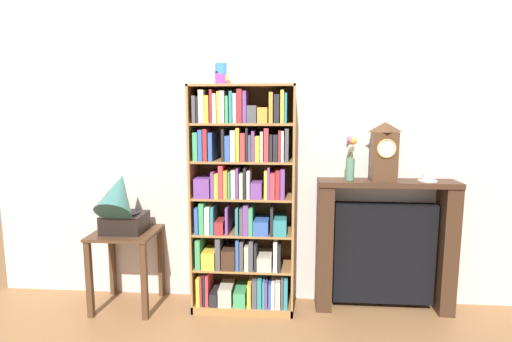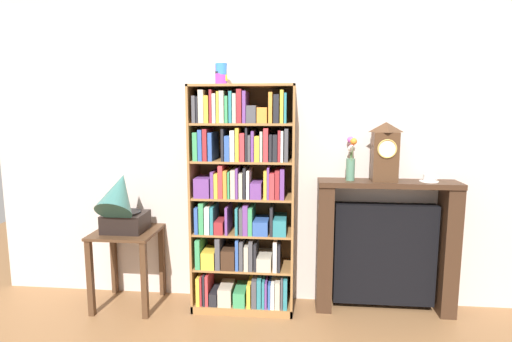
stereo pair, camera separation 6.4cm
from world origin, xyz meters
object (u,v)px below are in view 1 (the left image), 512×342
(gramophone, at_px, (120,204))
(fireplace_mantel, at_px, (384,246))
(teacup_with_saucer, at_px, (428,178))
(bookshelf, at_px, (242,203))
(mantel_clock, at_px, (384,151))
(cup_stack, at_px, (221,74))
(side_table_left, at_px, (126,251))
(flower_vase, at_px, (350,159))

(gramophone, height_order, fireplace_mantel, gramophone)
(teacup_with_saucer, bearing_deg, fireplace_mantel, 175.98)
(bookshelf, distance_m, mantel_clock, 1.16)
(mantel_clock, xyz_separation_m, teacup_with_saucer, (0.34, 0.00, -0.20))
(gramophone, bearing_deg, cup_stack, 11.40)
(cup_stack, relative_size, side_table_left, 0.26)
(mantel_clock, height_order, flower_vase, mantel_clock)
(side_table_left, xyz_separation_m, flower_vase, (1.77, 0.12, 0.74))
(fireplace_mantel, height_order, flower_vase, flower_vase)
(cup_stack, height_order, teacup_with_saucer, cup_stack)
(fireplace_mantel, height_order, mantel_clock, mantel_clock)
(side_table_left, xyz_separation_m, gramophone, (0.00, -0.07, 0.40))
(fireplace_mantel, relative_size, mantel_clock, 2.37)
(side_table_left, height_order, fireplace_mantel, fireplace_mantel)
(mantel_clock, bearing_deg, teacup_with_saucer, 0.37)
(bookshelf, xyz_separation_m, fireplace_mantel, (1.12, 0.08, -0.35))
(flower_vase, bearing_deg, teacup_with_saucer, -1.06)
(gramophone, xyz_separation_m, flower_vase, (1.77, 0.19, 0.34))
(fireplace_mantel, bearing_deg, mantel_clock, -147.83)
(gramophone, relative_size, mantel_clock, 1.22)
(bookshelf, relative_size, flower_vase, 5.30)
(mantel_clock, bearing_deg, gramophone, -174.99)
(mantel_clock, bearing_deg, cup_stack, -179.02)
(fireplace_mantel, distance_m, flower_vase, 0.75)
(fireplace_mantel, distance_m, mantel_clock, 0.76)
(gramophone, relative_size, teacup_with_saucer, 3.90)
(side_table_left, relative_size, mantel_clock, 1.40)
(bookshelf, xyz_separation_m, flower_vase, (0.84, 0.07, 0.34))
(teacup_with_saucer, bearing_deg, flower_vase, 178.94)
(side_table_left, bearing_deg, gramophone, -90.00)
(cup_stack, bearing_deg, mantel_clock, 0.98)
(cup_stack, height_order, flower_vase, cup_stack)
(side_table_left, height_order, teacup_with_saucer, teacup_with_saucer)
(cup_stack, height_order, fireplace_mantel, cup_stack)
(mantel_clock, distance_m, teacup_with_saucer, 0.39)
(bookshelf, height_order, flower_vase, bookshelf)
(fireplace_mantel, distance_m, teacup_with_saucer, 0.63)
(cup_stack, xyz_separation_m, gramophone, (-0.77, -0.16, -0.99))
(flower_vase, bearing_deg, mantel_clock, -2.97)
(bookshelf, height_order, cup_stack, cup_stack)
(gramophone, distance_m, fireplace_mantel, 2.10)
(bookshelf, height_order, mantel_clock, bookshelf)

